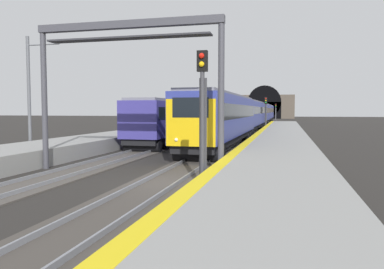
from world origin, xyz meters
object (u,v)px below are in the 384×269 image
at_px(overhead_signal_gantry, 127,57).
at_px(catenary_mast_near, 30,94).
at_px(train_main_approaching, 255,114).
at_px(railway_signal_far, 276,110).
at_px(railway_signal_near, 202,109).
at_px(railway_signal_mid, 266,110).
at_px(train_adjacent_platform, 216,115).

xyz_separation_m(overhead_signal_gantry, catenary_mast_near, (5.35, 9.38, -1.39)).
xyz_separation_m(train_main_approaching, catenary_mast_near, (-38.98, 11.88, 1.66)).
height_order(railway_signal_far, overhead_signal_gantry, overhead_signal_gantry).
distance_m(train_main_approaching, catenary_mast_near, 40.79).
relative_size(railway_signal_near, catenary_mast_near, 0.65).
bearing_deg(train_main_approaching, overhead_signal_gantry, -2.50).
distance_m(overhead_signal_gantry, catenary_mast_near, 10.89).
bearing_deg(railway_signal_far, railway_signal_mid, 0.00).
bearing_deg(catenary_mast_near, train_main_approaching, -16.95).
xyz_separation_m(train_adjacent_platform, railway_signal_far, (57.35, -6.85, 0.70)).
height_order(train_adjacent_platform, railway_signal_far, railway_signal_far).
height_order(railway_signal_near, catenary_mast_near, catenary_mast_near).
xyz_separation_m(railway_signal_near, railway_signal_mid, (43.91, 0.00, -0.04)).
distance_m(railway_signal_mid, railway_signal_far, 54.17).
relative_size(train_adjacent_platform, railway_signal_near, 11.90).
bearing_deg(railway_signal_mid, railway_signal_near, 0.00).
bearing_deg(railway_signal_far, catenary_mast_near, -8.72).
bearing_deg(train_main_approaching, railway_signal_near, 2.95).
distance_m(train_adjacent_platform, railway_signal_far, 57.76).
bearing_deg(railway_signal_mid, train_main_approaching, -153.30).
height_order(train_adjacent_platform, overhead_signal_gantry, overhead_signal_gantry).
relative_size(railway_signal_near, railway_signal_mid, 1.05).
height_order(railway_signal_mid, catenary_mast_near, catenary_mast_near).
xyz_separation_m(train_main_approaching, overhead_signal_gantry, (-44.33, 2.50, 3.05)).
relative_size(railway_signal_near, railway_signal_far, 1.08).
relative_size(railway_signal_far, catenary_mast_near, 0.60).
height_order(train_main_approaching, railway_signal_far, railway_signal_far).
bearing_deg(railway_signal_far, overhead_signal_gantry, -2.63).
bearing_deg(railway_signal_far, train_main_approaching, -2.09).
bearing_deg(train_adjacent_platform, railway_signal_mid, -65.28).
bearing_deg(railway_signal_far, railway_signal_near, 0.00).
bearing_deg(catenary_mast_near, train_adjacent_platform, -12.08).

